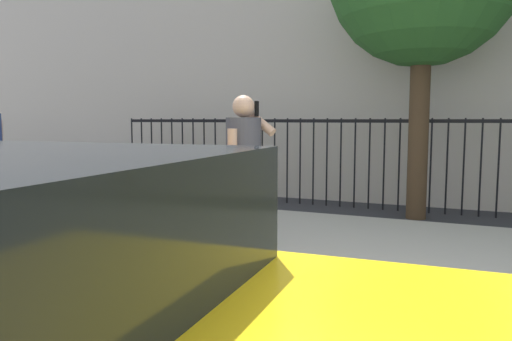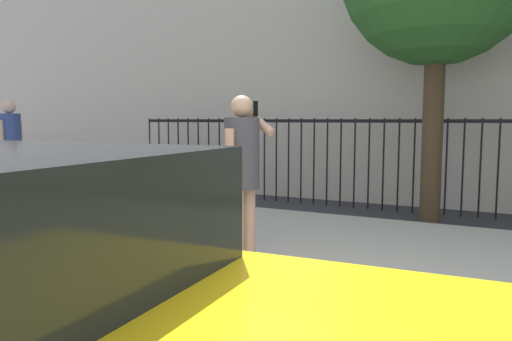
# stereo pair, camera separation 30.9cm
# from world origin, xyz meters

# --- Properties ---
(sidewalk) EXTENTS (28.00, 4.40, 0.15)m
(sidewalk) POSITION_xyz_m (0.00, 2.20, 0.07)
(sidewalk) COLOR #B2ADA3
(sidewalk) RESTS_ON ground
(iron_fence) EXTENTS (12.03, 0.04, 1.60)m
(iron_fence) POSITION_xyz_m (0.00, 5.90, 1.02)
(iron_fence) COLOR black
(iron_fence) RESTS_ON ground
(pedestrian_on_phone) EXTENTS (0.49, 0.68, 1.66)m
(pedestrian_on_phone) POSITION_xyz_m (-1.29, 1.49, 1.11)
(pedestrian_on_phone) COLOR tan
(pedestrian_on_phone) RESTS_ON sidewalk
(pedestrian_walking) EXTENTS (0.38, 0.49, 1.75)m
(pedestrian_walking) POSITION_xyz_m (-6.52, 2.89, 1.15)
(pedestrian_walking) COLOR beige
(pedestrian_walking) RESTS_ON sidewalk
(street_bench) EXTENTS (1.60, 0.45, 0.95)m
(street_bench) POSITION_xyz_m (-4.98, 3.21, 0.65)
(street_bench) COLOR brown
(street_bench) RESTS_ON sidewalk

